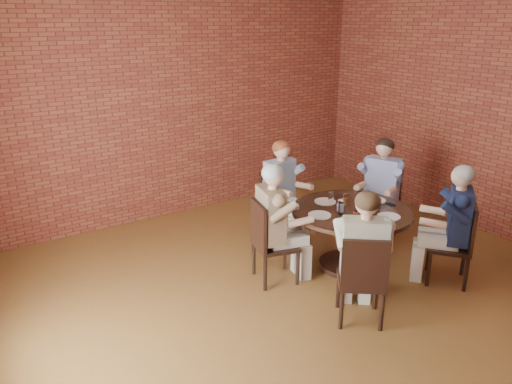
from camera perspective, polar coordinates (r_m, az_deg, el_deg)
floor at (r=5.30m, az=8.45°, el=-13.79°), size 7.00×7.00×0.00m
wall_back at (r=7.48m, az=-9.44°, el=10.02°), size 7.00×0.00×7.00m
dining_table at (r=6.04m, az=10.75°, el=-3.91°), size 1.41×1.41×0.75m
chair_a at (r=7.03m, az=14.13°, el=-0.87°), size 0.60×0.60×0.97m
diner_a at (r=6.89m, az=14.00°, el=0.25°), size 0.86×0.79×1.39m
chair_b at (r=6.79m, az=2.51°, el=-1.05°), size 0.50×0.50×0.95m
diner_b at (r=6.67m, az=3.07°, el=0.08°), size 0.63×0.74×1.36m
chair_c at (r=5.63m, az=1.38°, el=-5.42°), size 0.55×0.55×0.97m
diner_c at (r=5.59m, az=2.29°, el=-3.69°), size 0.81×0.72×1.39m
chair_d at (r=4.97m, az=12.07°, el=-9.50°), size 0.62×0.62×0.96m
diner_d at (r=4.97m, az=12.08°, el=-7.30°), size 0.85×0.87×1.37m
chair_e at (r=6.05m, az=22.16°, el=-5.13°), size 0.63×0.63×0.96m
diner_e at (r=5.97m, az=21.48°, el=-3.55°), size 0.86×0.88×1.38m
plate_a at (r=6.28m, az=13.46°, el=-0.93°), size 0.26×0.26×0.01m
plate_b at (r=6.13m, az=7.90°, el=-1.09°), size 0.26×0.26×0.01m
plate_c at (r=5.71m, az=7.28°, el=-2.63°), size 0.26×0.26×0.01m
plate_d at (r=5.81m, az=14.93°, el=-2.74°), size 0.26×0.26×0.01m
glass_a at (r=6.14m, az=12.16°, el=-0.69°), size 0.07×0.07×0.14m
glass_b at (r=6.06m, az=10.22°, el=-0.83°), size 0.07×0.07×0.14m
glass_c at (r=6.08m, az=8.56°, el=-0.67°), size 0.07×0.07×0.14m
glass_d at (r=5.85m, az=9.55°, el=-1.52°), size 0.07×0.07×0.14m
glass_e at (r=5.76m, az=9.72°, el=-1.87°), size 0.07×0.07×0.14m
glass_f at (r=5.53m, az=11.37°, el=-2.88°), size 0.07×0.07×0.14m
glass_g at (r=5.92m, az=12.48°, el=-1.49°), size 0.07×0.07×0.14m
glass_h at (r=6.00m, az=13.78°, el=-1.31°), size 0.07×0.07×0.14m
smartphone at (r=6.21m, az=15.14°, el=-1.36°), size 0.10×0.15×0.01m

